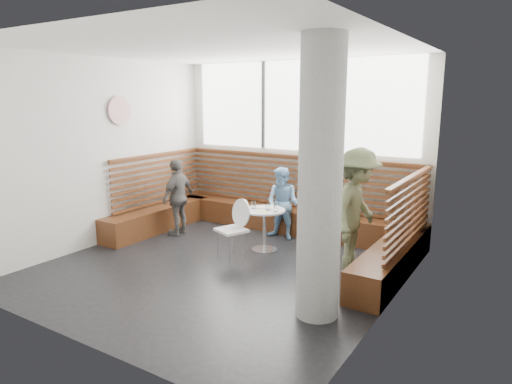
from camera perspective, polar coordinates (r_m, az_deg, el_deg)
The scene contains 15 objects.
room at distance 6.58m, azimuth -4.62°, elevation 3.64°, with size 5.00×5.00×3.20m.
booth at distance 8.28m, azimuth 2.85°, elevation -3.10°, with size 5.00×2.50×1.44m.
concrete_column at distance 5.14m, azimuth 8.03°, elevation 1.25°, with size 0.50×0.50×3.20m, color gray.
wall_art at distance 8.49m, azimuth -16.69°, elevation 9.73°, with size 0.50×0.50×0.03m, color white.
cafe_table at distance 7.60m, azimuth 1.07°, elevation -3.66°, with size 0.69×0.69×0.71m.
cafe_chair at distance 7.29m, azimuth -2.77°, elevation -3.95°, with size 0.45×0.44×0.94m.
adult_man at distance 6.84m, azimuth 12.50°, elevation -2.18°, with size 1.18×0.68×1.82m, color #545A3C.
child_back at distance 8.22m, azimuth 3.36°, elevation -1.44°, with size 0.64×0.49×1.31m, color #81B3E0.
child_left at distance 8.59m, azimuth -9.71°, elevation -0.61°, with size 0.84×0.35×1.43m, color #5E5955.
plate_near at distance 7.66m, azimuth 0.71°, elevation -1.94°, with size 0.18×0.18×0.01m, color white.
plate_far at distance 7.64m, azimuth 1.81°, elevation -1.98°, with size 0.20×0.20×0.01m, color white.
glass_left at distance 7.61m, azimuth -0.28°, elevation -1.62°, with size 0.08×0.08×0.12m, color white.
glass_mid at distance 7.50m, azimuth 1.47°, elevation -1.87°, with size 0.07×0.07×0.11m, color white.
glass_right at distance 7.41m, azimuth 2.50°, elevation -1.99°, with size 0.08×0.08×0.12m, color white.
menu_card at distance 7.41m, azimuth 0.81°, elevation -2.45°, with size 0.19×0.13×0.00m, color #A5C64C.
Camera 1 is at (3.90, -5.22, 2.52)m, focal length 32.00 mm.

